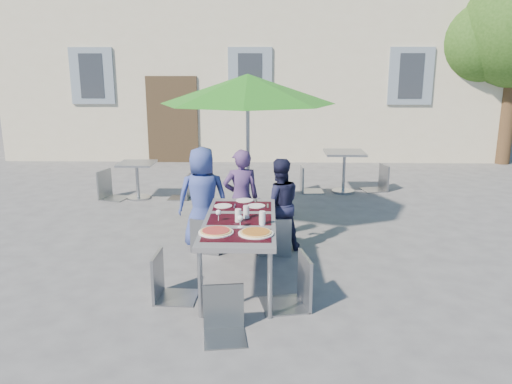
{
  "coord_description": "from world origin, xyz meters",
  "views": [
    {
      "loc": [
        0.49,
        -5.33,
        2.41
      ],
      "look_at": [
        0.32,
        0.92,
        0.84
      ],
      "focal_mm": 35.0,
      "sensor_mm": 36.0,
      "label": 1
    }
  ],
  "objects_px": {
    "chair_3": "(166,249)",
    "chair_0": "(207,214)",
    "pizza_near_left": "(216,231)",
    "chair_1": "(244,208)",
    "cafe_table_0": "(137,175)",
    "bg_chair_l_1": "(307,163)",
    "cafe_table_1": "(344,163)",
    "chair_2": "(275,212)",
    "bg_chair_r_0": "(183,173)",
    "bg_chair_l_0": "(108,167)",
    "pizza_near_right": "(256,233)",
    "bg_chair_r_1": "(380,162)",
    "child_0": "(203,198)",
    "child_1": "(241,198)",
    "chair_5": "(224,284)",
    "patio_umbrella": "(248,90)",
    "dining_table": "(240,224)",
    "child_2": "(279,204)",
    "chair_4": "(295,250)"
  },
  "relations": [
    {
      "from": "bg_chair_l_0",
      "to": "pizza_near_right",
      "type": "bearing_deg",
      "value": -55.73
    },
    {
      "from": "dining_table",
      "to": "bg_chair_r_0",
      "type": "height_order",
      "value": "bg_chair_r_0"
    },
    {
      "from": "dining_table",
      "to": "bg_chair_l_0",
      "type": "relative_size",
      "value": 1.81
    },
    {
      "from": "chair_0",
      "to": "patio_umbrella",
      "type": "xyz_separation_m",
      "value": [
        0.51,
        1.03,
        1.56
      ]
    },
    {
      "from": "chair_4",
      "to": "chair_5",
      "type": "xyz_separation_m",
      "value": [
        -0.68,
        -0.59,
        -0.11
      ]
    },
    {
      "from": "chair_3",
      "to": "chair_0",
      "type": "bearing_deg",
      "value": 79.4
    },
    {
      "from": "cafe_table_0",
      "to": "chair_5",
      "type": "bearing_deg",
      "value": -67.11
    },
    {
      "from": "child_1",
      "to": "patio_umbrella",
      "type": "bearing_deg",
      "value": -108.1
    },
    {
      "from": "chair_2",
      "to": "patio_umbrella",
      "type": "bearing_deg",
      "value": 110.32
    },
    {
      "from": "pizza_near_left",
      "to": "child_2",
      "type": "bearing_deg",
      "value": 66.73
    },
    {
      "from": "pizza_near_right",
      "to": "bg_chair_r_0",
      "type": "distance_m",
      "value": 4.5
    },
    {
      "from": "child_0",
      "to": "bg_chair_r_1",
      "type": "xyz_separation_m",
      "value": [
        3.11,
        3.34,
        -0.12
      ]
    },
    {
      "from": "cafe_table_1",
      "to": "dining_table",
      "type": "bearing_deg",
      "value": -112.68
    },
    {
      "from": "dining_table",
      "to": "child_1",
      "type": "distance_m",
      "value": 1.2
    },
    {
      "from": "pizza_near_left",
      "to": "cafe_table_1",
      "type": "distance_m",
      "value": 5.2
    },
    {
      "from": "cafe_table_1",
      "to": "bg_chair_l_0",
      "type": "bearing_deg",
      "value": -172.52
    },
    {
      "from": "cafe_table_0",
      "to": "cafe_table_1",
      "type": "bearing_deg",
      "value": 8.59
    },
    {
      "from": "pizza_near_left",
      "to": "cafe_table_0",
      "type": "relative_size",
      "value": 0.53
    },
    {
      "from": "child_1",
      "to": "bg_chair_r_0",
      "type": "relative_size",
      "value": 1.57
    },
    {
      "from": "chair_5",
      "to": "chair_1",
      "type": "bearing_deg",
      "value": 88.35
    },
    {
      "from": "pizza_near_left",
      "to": "cafe_table_0",
      "type": "distance_m",
      "value": 4.62
    },
    {
      "from": "chair_2",
      "to": "bg_chair_r_0",
      "type": "xyz_separation_m",
      "value": [
        -1.69,
        2.85,
        -0.08
      ]
    },
    {
      "from": "child_2",
      "to": "chair_5",
      "type": "xyz_separation_m",
      "value": [
        -0.54,
        -2.27,
        -0.13
      ]
    },
    {
      "from": "cafe_table_1",
      "to": "bg_chair_r_1",
      "type": "bearing_deg",
      "value": 14.51
    },
    {
      "from": "pizza_near_right",
      "to": "patio_umbrella",
      "type": "relative_size",
      "value": 0.14
    },
    {
      "from": "pizza_near_left",
      "to": "chair_1",
      "type": "height_order",
      "value": "chair_1"
    },
    {
      "from": "chair_5",
      "to": "bg_chair_l_1",
      "type": "xyz_separation_m",
      "value": [
        1.16,
        5.5,
        0.08
      ]
    },
    {
      "from": "child_1",
      "to": "chair_0",
      "type": "height_order",
      "value": "child_1"
    },
    {
      "from": "bg_chair_r_1",
      "to": "cafe_table_1",
      "type": "bearing_deg",
      "value": -165.49
    },
    {
      "from": "pizza_near_left",
      "to": "chair_4",
      "type": "height_order",
      "value": "chair_4"
    },
    {
      "from": "chair_2",
      "to": "chair_3",
      "type": "relative_size",
      "value": 1.02
    },
    {
      "from": "chair_0",
      "to": "chair_2",
      "type": "distance_m",
      "value": 0.91
    },
    {
      "from": "chair_4",
      "to": "bg_chair_l_0",
      "type": "relative_size",
      "value": 1.01
    },
    {
      "from": "pizza_near_right",
      "to": "chair_3",
      "type": "xyz_separation_m",
      "value": [
        -0.95,
        0.06,
        -0.21
      ]
    },
    {
      "from": "bg_chair_l_0",
      "to": "bg_chair_l_1",
      "type": "bearing_deg",
      "value": 9.31
    },
    {
      "from": "child_0",
      "to": "dining_table",
      "type": "bearing_deg",
      "value": 109.54
    },
    {
      "from": "pizza_near_right",
      "to": "bg_chair_r_1",
      "type": "relative_size",
      "value": 0.37
    },
    {
      "from": "chair_2",
      "to": "child_0",
      "type": "bearing_deg",
      "value": 164.91
    },
    {
      "from": "chair_2",
      "to": "cafe_table_0",
      "type": "relative_size",
      "value": 1.41
    },
    {
      "from": "pizza_near_right",
      "to": "chair_4",
      "type": "bearing_deg",
      "value": -9.89
    },
    {
      "from": "pizza_near_right",
      "to": "chair_5",
      "type": "xyz_separation_m",
      "value": [
        -0.28,
        -0.66,
        -0.27
      ]
    },
    {
      "from": "pizza_near_right",
      "to": "bg_chair_l_1",
      "type": "distance_m",
      "value": 4.92
    },
    {
      "from": "bg_chair_l_0",
      "to": "bg_chair_l_1",
      "type": "distance_m",
      "value": 3.82
    },
    {
      "from": "chair_0",
      "to": "pizza_near_right",
      "type": "bearing_deg",
      "value": -64.53
    },
    {
      "from": "chair_0",
      "to": "bg_chair_r_1",
      "type": "bearing_deg",
      "value": 49.52
    },
    {
      "from": "pizza_near_left",
      "to": "child_0",
      "type": "relative_size",
      "value": 0.26
    },
    {
      "from": "chair_4",
      "to": "bg_chair_r_0",
      "type": "xyz_separation_m",
      "value": [
        -1.88,
        4.32,
        -0.11
      ]
    },
    {
      "from": "child_2",
      "to": "child_1",
      "type": "bearing_deg",
      "value": -23.05
    },
    {
      "from": "chair_0",
      "to": "bg_chair_l_1",
      "type": "height_order",
      "value": "bg_chair_l_1"
    },
    {
      "from": "dining_table",
      "to": "chair_4",
      "type": "bearing_deg",
      "value": -44.23
    }
  ]
}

